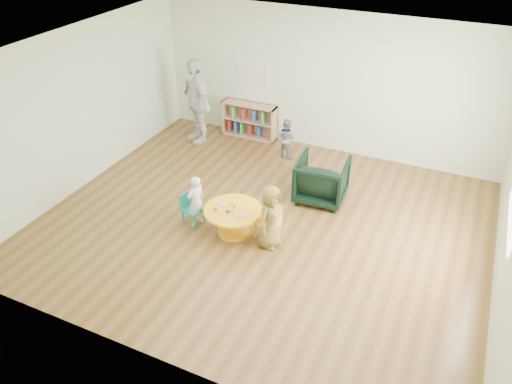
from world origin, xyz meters
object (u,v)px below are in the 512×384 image
(kid_chair_left, at_px, (191,207))
(armchair, at_px, (322,180))
(bookshelf, at_px, (249,120))
(kid_chair_right, at_px, (269,223))
(activity_table, at_px, (233,217))
(child_left, at_px, (196,201))
(child_right, at_px, (271,217))
(adult_caretaker, at_px, (197,101))
(toddler, at_px, (286,138))

(kid_chair_left, bearing_deg, armchair, 146.42)
(armchair, bearing_deg, bookshelf, -42.72)
(kid_chair_right, xyz_separation_m, bookshelf, (-1.87, 3.22, 0.04))
(activity_table, xyz_separation_m, child_left, (-0.64, -0.04, 0.13))
(kid_chair_right, height_order, child_right, child_right)
(activity_table, xyz_separation_m, child_right, (0.65, -0.02, 0.21))
(activity_table, xyz_separation_m, bookshelf, (-1.28, 3.29, 0.05))
(kid_chair_left, height_order, adult_caretaker, adult_caretaker)
(bookshelf, bearing_deg, toddler, -27.22)
(armchair, distance_m, child_left, 2.23)
(bookshelf, xyz_separation_m, toddler, (1.08, -0.55, 0.04))
(toddler, bearing_deg, kid_chair_right, 120.94)
(child_left, bearing_deg, kid_chair_left, -69.14)
(adult_caretaker, bearing_deg, toddler, 35.83)
(adult_caretaker, bearing_deg, child_right, -10.57)
(activity_table, height_order, toddler, toddler)
(kid_chair_right, xyz_separation_m, armchair, (0.35, 1.46, 0.06))
(kid_chair_left, distance_m, kid_chair_right, 1.33)
(child_left, bearing_deg, activity_table, 114.78)
(kid_chair_left, height_order, armchair, armchair)
(bookshelf, relative_size, armchair, 1.40)
(toddler, height_order, adult_caretaker, adult_caretaker)
(kid_chair_right, relative_size, adult_caretaker, 0.34)
(kid_chair_left, bearing_deg, bookshelf, -157.34)
(kid_chair_left, bearing_deg, child_right, 103.96)
(child_right, height_order, adult_caretaker, adult_caretaker)
(activity_table, bearing_deg, armchair, 58.41)
(child_left, height_order, adult_caretaker, adult_caretaker)
(activity_table, relative_size, adult_caretaker, 0.51)
(bookshelf, distance_m, child_left, 3.39)
(kid_chair_right, bearing_deg, child_left, 119.76)
(activity_table, relative_size, child_left, 1.02)
(kid_chair_left, distance_m, armchair, 2.30)
(toddler, bearing_deg, activity_table, 108.63)
(child_left, distance_m, child_right, 1.29)
(child_left, relative_size, toddler, 1.10)
(kid_chair_right, height_order, child_left, child_left)
(bookshelf, bearing_deg, kid_chair_right, -59.85)
(kid_chair_left, relative_size, child_right, 0.54)
(activity_table, distance_m, armchair, 1.80)
(child_right, bearing_deg, bookshelf, 42.29)
(child_left, height_order, toddler, child_left)
(activity_table, height_order, kid_chair_right, kid_chair_right)
(bookshelf, height_order, adult_caretaker, adult_caretaker)
(bookshelf, bearing_deg, child_right, -59.79)
(kid_chair_right, height_order, bookshelf, bookshelf)
(armchair, height_order, adult_caretaker, adult_caretaker)
(child_right, height_order, toddler, child_right)
(armchair, xyz_separation_m, child_left, (-1.58, -1.57, 0.06))
(toddler, xyz_separation_m, adult_caretaker, (-1.97, -0.11, 0.49))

